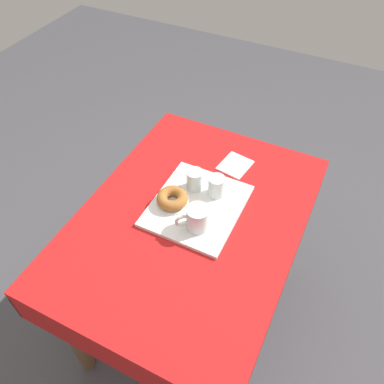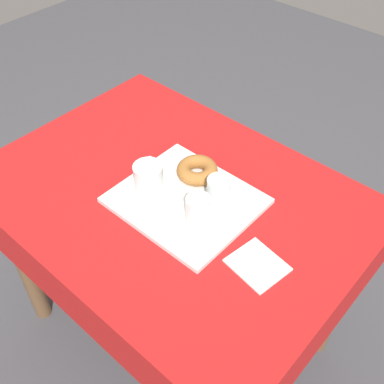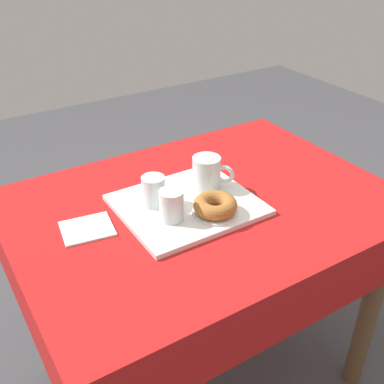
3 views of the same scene
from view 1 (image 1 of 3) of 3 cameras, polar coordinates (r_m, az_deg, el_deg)
name	(u,v)px [view 1 (image 1 of 3)]	position (r m, az deg, el deg)	size (l,w,h in m)	color
ground_plane	(191,309)	(2.15, -0.17, -16.85)	(6.00, 6.00, 0.00)	#47474C
dining_table	(191,235)	(1.59, -0.22, -6.37)	(1.12, 0.82, 0.77)	red
serving_tray	(197,206)	(1.52, 0.79, -2.02)	(0.38, 0.34, 0.02)	white
tea_mug_left	(197,219)	(1.41, 0.75, -3.97)	(0.10, 0.11, 0.10)	silver
water_glass_near	(216,187)	(1.53, 3.61, 0.73)	(0.07, 0.07, 0.09)	silver
water_glass_far	(195,180)	(1.55, 0.40, 1.70)	(0.07, 0.07, 0.09)	silver
donut_plate_left	(173,202)	(1.52, -2.88, -1.53)	(0.13, 0.13, 0.01)	white
sugar_donut_left	(172,198)	(1.50, -2.92, -0.91)	(0.12, 0.12, 0.04)	#A3662D
paper_napkin	(235,165)	(1.70, 6.37, 3.95)	(0.13, 0.12, 0.01)	white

